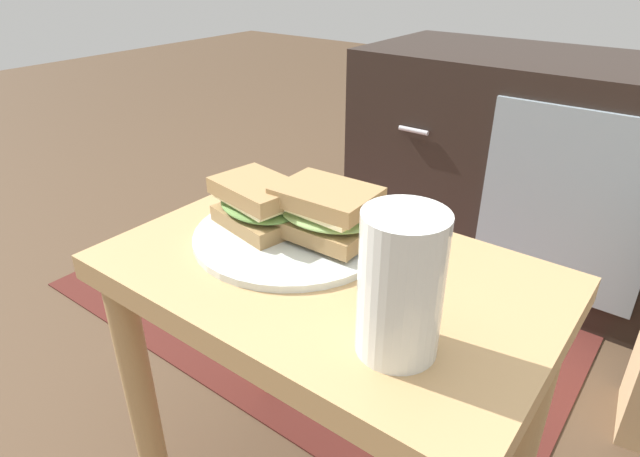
% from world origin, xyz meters
% --- Properties ---
extents(side_table, '(0.56, 0.36, 0.46)m').
position_xyz_m(side_table, '(0.00, 0.00, 0.37)').
color(side_table, tan).
rests_on(side_table, ground).
extents(tv_cabinet, '(0.96, 0.46, 0.58)m').
position_xyz_m(tv_cabinet, '(0.00, 0.95, 0.29)').
color(tv_cabinet, black).
rests_on(tv_cabinet, ground).
extents(area_rug, '(1.25, 0.77, 0.01)m').
position_xyz_m(area_rug, '(-0.36, 0.45, 0.00)').
color(area_rug, '#4C1E19').
rests_on(area_rug, ground).
extents(plate, '(0.27, 0.27, 0.01)m').
position_xyz_m(plate, '(-0.08, 0.03, 0.47)').
color(plate, silver).
rests_on(plate, side_table).
extents(sandwich_front, '(0.14, 0.11, 0.07)m').
position_xyz_m(sandwich_front, '(-0.13, 0.02, 0.50)').
color(sandwich_front, '#9E7A4C').
rests_on(sandwich_front, plate).
extents(sandwich_back, '(0.14, 0.10, 0.07)m').
position_xyz_m(sandwich_back, '(-0.03, 0.04, 0.51)').
color(sandwich_back, '#9E7A4C').
rests_on(sandwich_back, plate).
extents(beer_glass, '(0.08, 0.08, 0.15)m').
position_xyz_m(beer_glass, '(0.15, -0.08, 0.53)').
color(beer_glass, silver).
rests_on(beer_glass, side_table).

